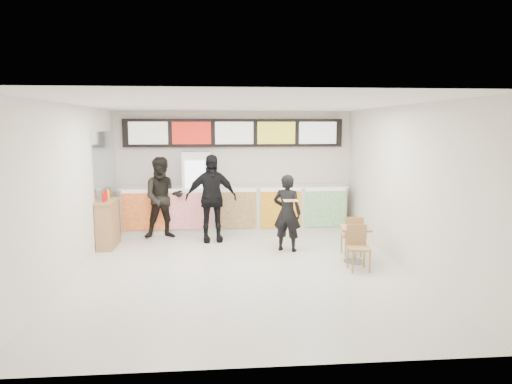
{
  "coord_description": "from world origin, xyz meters",
  "views": [
    {
      "loc": [
        -0.44,
        -8.14,
        2.61
      ],
      "look_at": [
        0.36,
        1.2,
        1.26
      ],
      "focal_mm": 32.0,
      "sensor_mm": 36.0,
      "label": 1
    }
  ],
  "objects": [
    {
      "name": "menu_board",
      "position": [
        0.0,
        3.41,
        2.45
      ],
      "size": [
        5.5,
        0.14,
        0.7
      ],
      "color": "black",
      "rests_on": "wall_back"
    },
    {
      "name": "customer_main",
      "position": [
        1.02,
        1.17,
        0.82
      ],
      "size": [
        0.7,
        0.59,
        1.63
      ],
      "primitive_type": "imported",
      "rotation": [
        0.0,
        0.0,
        2.73
      ],
      "color": "black",
      "rests_on": "floor"
    },
    {
      "name": "wall_left",
      "position": [
        -3.0,
        0.0,
        1.5
      ],
      "size": [
        0.0,
        7.0,
        7.0
      ],
      "primitive_type": "plane",
      "rotation": [
        1.57,
        0.0,
        1.57
      ],
      "color": "silver",
      "rests_on": "floor"
    },
    {
      "name": "pizza_slice",
      "position": [
        1.02,
        0.72,
        1.16
      ],
      "size": [
        0.36,
        0.36,
        0.02
      ],
      "color": "beige",
      "rests_on": "customer_main"
    },
    {
      "name": "customer_left",
      "position": [
        -1.71,
        2.55,
        0.96
      ],
      "size": [
        1.02,
        0.85,
        1.91
      ],
      "primitive_type": "imported",
      "rotation": [
        0.0,
        0.0,
        0.14
      ],
      "color": "black",
      "rests_on": "floor"
    },
    {
      "name": "mirror_panel",
      "position": [
        -2.99,
        2.45,
        1.75
      ],
      "size": [
        0.01,
        2.0,
        1.5
      ],
      "primitive_type": "cube",
      "color": "#B2B7BF",
      "rests_on": "wall_left"
    },
    {
      "name": "drinks_fridge",
      "position": [
        -0.93,
        3.11,
        1.0
      ],
      "size": [
        0.7,
        0.67,
        2.0
      ],
      "color": "white",
      "rests_on": "floor"
    },
    {
      "name": "wall_back",
      "position": [
        0.0,
        3.5,
        1.5
      ],
      "size": [
        6.0,
        0.0,
        6.0
      ],
      "primitive_type": "plane",
      "rotation": [
        1.57,
        0.0,
        0.0
      ],
      "color": "silver",
      "rests_on": "floor"
    },
    {
      "name": "condiment_ledge",
      "position": [
        -2.82,
        1.8,
        0.53
      ],
      "size": [
        0.37,
        0.92,
        1.23
      ],
      "color": "tan",
      "rests_on": "floor"
    },
    {
      "name": "customer_mid",
      "position": [
        -0.58,
        2.13,
        1.0
      ],
      "size": [
        1.22,
        0.63,
        1.99
      ],
      "primitive_type": "imported",
      "rotation": [
        0.0,
        0.0,
        0.13
      ],
      "color": "black",
      "rests_on": "floor"
    },
    {
      "name": "service_counter",
      "position": [
        0.0,
        3.09,
        0.57
      ],
      "size": [
        5.56,
        0.77,
        1.14
      ],
      "color": "silver",
      "rests_on": "floor"
    },
    {
      "name": "wall_right",
      "position": [
        3.0,
        0.0,
        1.5
      ],
      "size": [
        0.0,
        7.0,
        7.0
      ],
      "primitive_type": "plane",
      "rotation": [
        1.57,
        0.0,
        -1.57
      ],
      "color": "silver",
      "rests_on": "floor"
    },
    {
      "name": "ceiling",
      "position": [
        0.0,
        0.0,
        3.0
      ],
      "size": [
        7.0,
        7.0,
        0.0
      ],
      "primitive_type": "plane",
      "rotation": [
        3.14,
        0.0,
        0.0
      ],
      "color": "white",
      "rests_on": "wall_back"
    },
    {
      "name": "cafe_table",
      "position": [
        2.2,
        0.23,
        0.48
      ],
      "size": [
        0.63,
        1.45,
        0.82
      ],
      "rotation": [
        0.0,
        0.0,
        -0.16
      ],
      "color": "tan",
      "rests_on": "floor"
    },
    {
      "name": "floor",
      "position": [
        0.0,
        0.0,
        0.0
      ],
      "size": [
        7.0,
        7.0,
        0.0
      ],
      "primitive_type": "plane",
      "color": "beige",
      "rests_on": "ground"
    }
  ]
}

